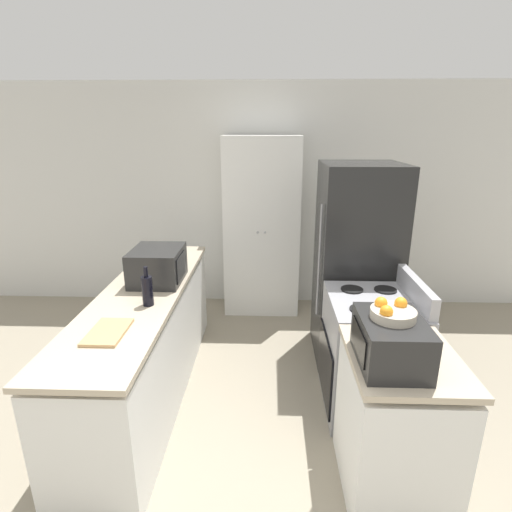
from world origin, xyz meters
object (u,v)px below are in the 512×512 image
at_px(stove, 369,353).
at_px(fruit_bowl, 392,312).
at_px(refrigerator, 356,264).
at_px(pantry_cabinet, 262,227).
at_px(wine_bottle, 147,290).
at_px(microwave, 158,265).
at_px(toaster_oven, 391,342).

relative_size(stove, fruit_bowl, 4.58).
bearing_deg(refrigerator, pantry_cabinet, 132.26).
distance_m(stove, wine_bottle, 1.72).
xyz_separation_m(refrigerator, fruit_bowl, (-0.15, -1.58, 0.28)).
bearing_deg(microwave, fruit_bowl, -35.81).
bearing_deg(stove, microwave, 169.31).
bearing_deg(microwave, stove, -10.69).
relative_size(microwave, toaster_oven, 1.04).
xyz_separation_m(microwave, wine_bottle, (0.05, -0.46, -0.02)).
xyz_separation_m(stove, refrigerator, (0.02, 0.79, 0.45)).
distance_m(pantry_cabinet, refrigerator, 1.31).
bearing_deg(refrigerator, wine_bottle, -150.35).
distance_m(pantry_cabinet, stove, 2.03).
bearing_deg(refrigerator, fruit_bowl, -95.44).
distance_m(stove, microwave, 1.80).
relative_size(refrigerator, fruit_bowl, 7.82).
bearing_deg(stove, fruit_bowl, -99.28).
xyz_separation_m(refrigerator, toaster_oven, (-0.15, -1.61, 0.12)).
height_order(microwave, fruit_bowl, fruit_bowl).
bearing_deg(refrigerator, toaster_oven, -95.30).
height_order(wine_bottle, toaster_oven, wine_bottle).
distance_m(stove, toaster_oven, 1.00).
relative_size(pantry_cabinet, stove, 1.90).
bearing_deg(toaster_oven, wine_bottle, 155.70).
height_order(pantry_cabinet, toaster_oven, pantry_cabinet).
bearing_deg(fruit_bowl, stove, 80.72).
bearing_deg(refrigerator, stove, -91.53).
xyz_separation_m(pantry_cabinet, refrigerator, (0.88, -0.97, -0.10)).
xyz_separation_m(stove, toaster_oven, (-0.13, -0.82, 0.57)).
xyz_separation_m(pantry_cabinet, fruit_bowl, (0.73, -2.55, 0.18)).
distance_m(pantry_cabinet, microwave, 1.66).
bearing_deg(microwave, toaster_oven, -36.32).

